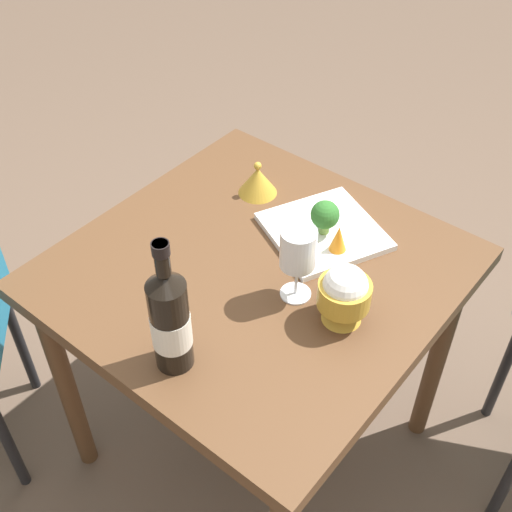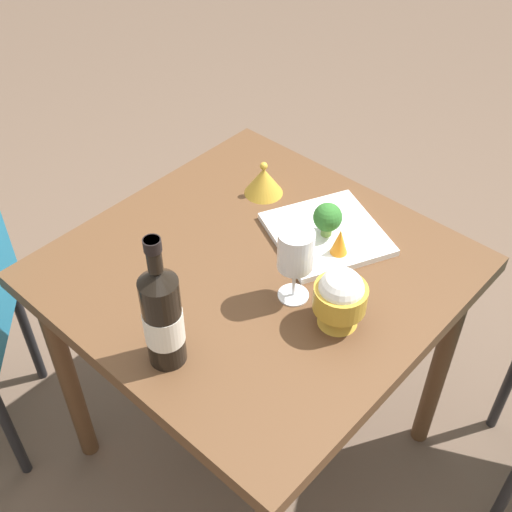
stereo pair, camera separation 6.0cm
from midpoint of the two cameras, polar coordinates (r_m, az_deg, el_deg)
name	(u,v)px [view 2 (the right image)]	position (r m, az deg, el deg)	size (l,w,h in m)	color
ground_plane	(256,441)	(2.07, 0.86, -15.80)	(8.00, 8.00, 0.00)	brown
dining_table	(256,295)	(1.56, 1.11, -3.39)	(0.83, 0.83, 0.74)	brown
wine_bottle	(162,316)	(1.23, -6.73, -5.23)	(0.08, 0.08, 0.31)	black
wine_glass	(296,252)	(1.34, 4.74, 0.34)	(0.08, 0.08, 0.18)	white
rice_bowl	(340,297)	(1.33, 8.61, -3.60)	(0.11, 0.11, 0.14)	gold
rice_bowl_lid	(264,181)	(1.68, 1.70, 6.54)	(0.10, 0.10, 0.09)	gold
serving_plate	(326,234)	(1.57, 7.23, 1.90)	(0.33, 0.33, 0.02)	white
broccoli_floret	(328,218)	(1.53, 7.36, 3.28)	(0.07, 0.07, 0.09)	#729E4C
carrot_garnish_left	(340,241)	(1.49, 8.42, 1.24)	(0.04, 0.04, 0.07)	orange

